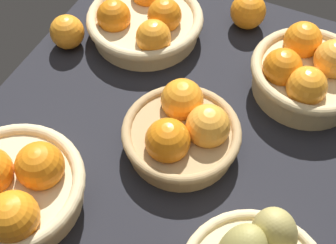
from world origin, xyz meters
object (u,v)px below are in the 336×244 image
(basket_center, at_px, (183,131))
(basket_near_left, at_px, (145,21))
(basket_far_left, at_px, (307,72))
(basket_near_right, at_px, (14,188))
(loose_orange_side_gap, at_px, (248,11))
(loose_orange_front_gap, at_px, (67,32))

(basket_center, bearing_deg, basket_near_left, -140.27)
(basket_far_left, height_order, basket_near_left, basket_far_left)
(basket_far_left, bearing_deg, basket_near_left, -91.65)
(basket_near_right, xyz_separation_m, basket_center, (-0.21, 0.19, -0.01))
(basket_near_right, xyz_separation_m, basket_near_left, (-0.44, 0.01, -0.01))
(basket_center, relative_size, loose_orange_side_gap, 2.72)
(basket_near_right, xyz_separation_m, loose_orange_side_gap, (-0.55, 0.19, -0.01))
(basket_center, bearing_deg, basket_far_left, 143.66)
(basket_near_right, distance_m, loose_orange_front_gap, 0.36)
(loose_orange_front_gap, bearing_deg, basket_center, 67.84)
(basket_far_left, relative_size, loose_orange_side_gap, 2.91)
(basket_far_left, distance_m, basket_center, 0.26)
(loose_orange_front_gap, relative_size, loose_orange_side_gap, 0.93)
(basket_far_left, bearing_deg, loose_orange_side_gap, -129.11)
(loose_orange_front_gap, xyz_separation_m, loose_orange_side_gap, (-0.21, 0.31, 0.00))
(basket_near_left, bearing_deg, basket_center, 39.73)
(loose_orange_side_gap, bearing_deg, basket_near_left, -56.92)
(loose_orange_front_gap, bearing_deg, basket_near_left, 126.03)
(basket_near_right, xyz_separation_m, loose_orange_front_gap, (-0.34, -0.12, -0.01))
(basket_near_left, distance_m, loose_orange_side_gap, 0.22)
(basket_center, xyz_separation_m, loose_orange_side_gap, (-0.34, -0.00, -0.00))
(basket_far_left, distance_m, loose_orange_front_gap, 0.48)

